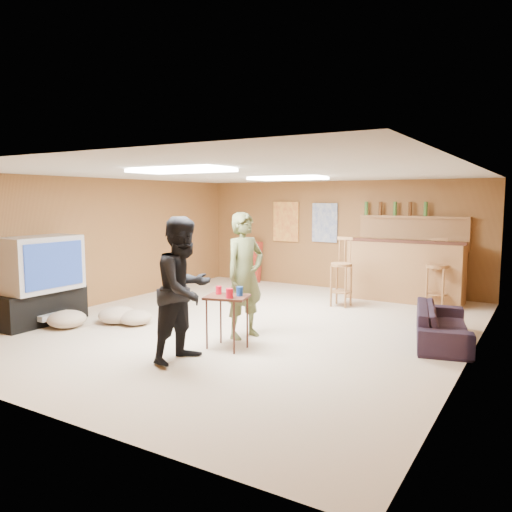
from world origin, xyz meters
The scene contains 32 objects.
ground centered at (0.00, 0.00, 0.00)m, with size 7.00×7.00×0.00m, color #C7B198.
ceiling centered at (0.00, 0.00, 2.20)m, with size 6.00×7.00×0.02m, color silver.
wall_back centered at (0.00, 3.50, 1.10)m, with size 6.00×0.02×2.20m, color brown.
wall_front centered at (0.00, -3.50, 1.10)m, with size 6.00×0.02×2.20m, color brown.
wall_left centered at (-3.00, 0.00, 1.10)m, with size 0.02×7.00×2.20m, color brown.
wall_right centered at (3.00, 0.00, 1.10)m, with size 0.02×7.00×2.20m, color brown.
tv_stand centered at (-2.72, -1.50, 0.25)m, with size 0.55×1.30×0.50m, color black.
dvd_box centered at (-2.50, -1.50, 0.15)m, with size 0.35×0.50×0.08m, color #B2B2B7.
tv_body centered at (-2.65, -1.50, 0.90)m, with size 0.60×1.10×0.80m, color #B2B2B7.
tv_screen centered at (-2.34, -1.50, 0.90)m, with size 0.02×0.95×0.65m, color navy.
bar_counter centered at (1.50, 2.95, 0.55)m, with size 2.00×0.60×1.10m, color brown.
bar_lip centered at (1.50, 2.70, 1.10)m, with size 2.10×0.12×0.05m, color #381A12.
bar_shelf centered at (1.50, 3.40, 1.50)m, with size 2.00×0.18×0.05m, color brown.
bar_backing centered at (1.50, 3.42, 1.20)m, with size 2.00×0.14×0.60m, color brown.
poster_left centered at (-1.20, 3.46, 1.35)m, with size 0.60×0.03×0.85m, color #BF3F26.
poster_right centered at (-0.30, 3.46, 1.35)m, with size 0.55×0.03×0.80m, color #334C99.
folding_chair_stack centered at (-2.00, 3.30, 0.45)m, with size 0.50×0.14×0.90m, color maroon.
ceiling_panel_front centered at (0.00, -1.50, 2.17)m, with size 1.20×0.60×0.04m, color white.
ceiling_panel_back centered at (0.00, 1.20, 2.17)m, with size 1.20×0.60×0.04m, color white.
person_olive centered at (0.28, -0.56, 0.83)m, with size 0.61×0.40×1.67m, color #525A34.
person_black centered at (0.21, -1.73, 0.82)m, with size 0.80×0.62×1.65m, color black.
sofa centered at (2.60, 0.54, 0.23)m, with size 1.60×0.63×0.47m, color black.
tray_table centered at (0.37, -1.11, 0.33)m, with size 0.51×0.41×0.66m, color #381A12.
cup_red_near centered at (0.22, -1.07, 0.71)m, with size 0.07×0.07×0.10m, color red.
cup_red_far centered at (0.48, -1.22, 0.72)m, with size 0.09×0.09×0.12m, color red.
cup_blue centered at (0.51, -1.04, 0.72)m, with size 0.08×0.08×0.11m, color #153E95.
bar_stool_left centered at (0.67, 1.93, 0.54)m, with size 0.34×0.34×1.07m, color brown, non-canonical shape.
bar_stool_right centered at (2.12, 2.57, 0.58)m, with size 0.37×0.37×1.16m, color brown, non-canonical shape.
cushion_near_tv centered at (-1.75, -0.91, 0.12)m, with size 0.55×0.55×0.25m, color tan.
cushion_mid centered at (-1.44, -0.84, 0.11)m, with size 0.48×0.48×0.22m, color tan.
cushion_far centered at (-2.18, -1.46, 0.12)m, with size 0.54×0.54×0.25m, color tan.
bottle_row centered at (1.16, 3.38, 1.65)m, with size 1.20×0.08×0.26m, color #3F7233, non-canonical shape.
Camera 1 is at (3.76, -6.08, 1.84)m, focal length 35.00 mm.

